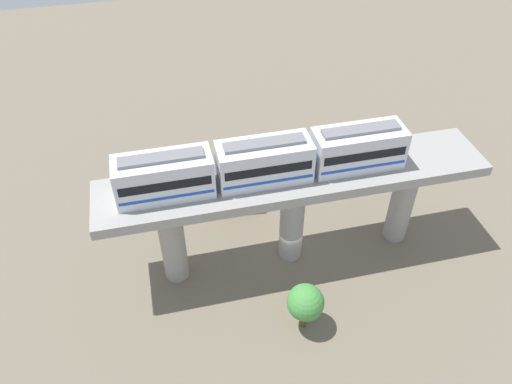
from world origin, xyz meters
The scene contains 6 objects.
ground_plane centered at (0.00, 0.00, 0.00)m, with size 120.00×120.00×0.00m, color #706654.
viaduct centered at (0.00, 0.00, 6.45)m, with size 5.20×28.85×8.64m.
train centered at (0.00, -2.31, 10.17)m, with size 2.64×20.50×3.24m.
parked_car_red centered at (-9.77, 1.60, 0.74)m, with size 2.35×4.40×1.76m.
parked_car_orange centered at (-6.30, -2.99, 0.74)m, with size 2.18×4.35×1.76m.
tree_near_viaduct centered at (6.95, -0.99, 2.80)m, with size 2.65×2.65×4.15m.
Camera 1 is at (26.71, -9.20, 31.94)m, focal length 35.44 mm.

